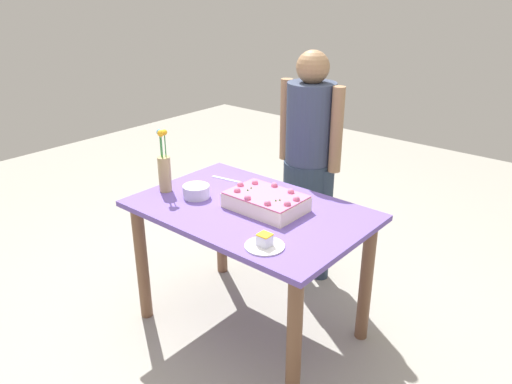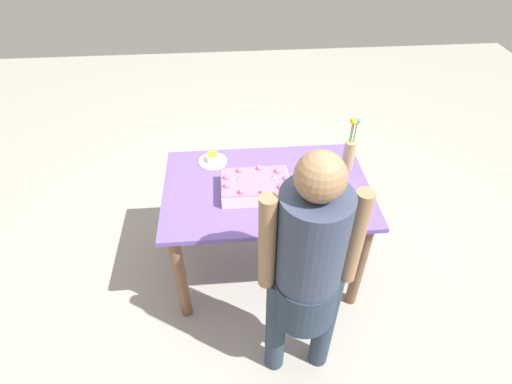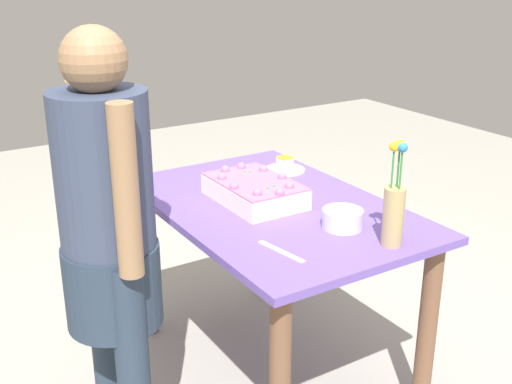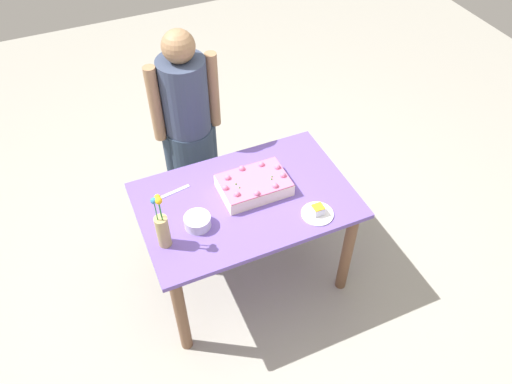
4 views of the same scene
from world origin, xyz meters
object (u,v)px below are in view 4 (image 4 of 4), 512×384
at_px(serving_plate_with_slice, 318,212).
at_px(flower_vase, 162,228).
at_px(sheet_cake, 254,185).
at_px(person_standing, 188,121).
at_px(fruit_bowl, 197,222).
at_px(cake_knife, 173,192).

relative_size(serving_plate_with_slice, flower_vase, 0.50).
height_order(sheet_cake, flower_vase, flower_vase).
height_order(serving_plate_with_slice, flower_vase, flower_vase).
bearing_deg(person_standing, flower_vase, -25.91).
relative_size(fruit_bowl, person_standing, 0.10).
bearing_deg(serving_plate_with_slice, sheet_cake, -51.63).
height_order(flower_vase, person_standing, person_standing).
bearing_deg(cake_knife, sheet_cake, 149.34).
height_order(serving_plate_with_slice, fruit_bowl, fruit_bowl).
bearing_deg(cake_knife, person_standing, -127.26).
relative_size(serving_plate_with_slice, cake_knife, 0.87).
bearing_deg(flower_vase, serving_plate_with_slice, 170.52).
relative_size(cake_knife, person_standing, 0.14).
height_order(cake_knife, flower_vase, flower_vase).
distance_m(sheet_cake, fruit_bowl, 0.41).
xyz_separation_m(sheet_cake, flower_vase, (0.59, 0.18, 0.08)).
distance_m(fruit_bowl, person_standing, 0.82).
relative_size(cake_knife, flower_vase, 0.58).
height_order(fruit_bowl, person_standing, person_standing).
relative_size(serving_plate_with_slice, fruit_bowl, 1.24).
distance_m(sheet_cake, cake_knife, 0.48).
distance_m(sheet_cake, flower_vase, 0.62).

